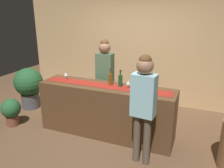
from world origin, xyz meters
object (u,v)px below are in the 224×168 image
Objects in this scene: bartender at (105,71)px; potted_plant_small at (11,110)px; wine_bottle_clear at (139,83)px; potted_plant_tall at (29,85)px; wine_glass_mid_counter at (128,83)px; wine_glass_far_end at (152,88)px; wine_bottle_green at (120,81)px; wine_glass_near_customer at (66,74)px; wine_bottle_amber at (110,79)px; customer_sipping at (144,99)px.

potted_plant_small is at bearing 31.01° from bartender.
wine_bottle_clear reaches higher than potted_plant_tall.
potted_plant_tall is at bearing 171.79° from wine_bottle_clear.
wine_glass_mid_counter is 1.00× the size of wine_glass_far_end.
wine_bottle_clear reaches higher than wine_glass_mid_counter.
wine_glass_mid_counter is 0.15× the size of potted_plant_tall.
wine_bottle_green reaches higher than potted_plant_tall.
wine_glass_near_customer is 1.73m from wine_glass_far_end.
wine_glass_far_end is at bearing -10.11° from potted_plant_tall.
wine_bottle_clear is 0.18× the size of bartender.
wine_bottle_amber is 1.00× the size of wine_bottle_green.
wine_bottle_clear is at bearing 10.38° from potted_plant_small.
wine_glass_near_customer reaches higher than potted_plant_tall.
wine_bottle_green is at bearing 164.01° from wine_glass_far_end.
potted_plant_small is (-1.61, -1.01, -0.72)m from bartender.
potted_plant_small is at bearing -169.16° from wine_glass_mid_counter.
potted_plant_tall is (-2.22, 0.35, -0.50)m from wine_bottle_amber.
wine_bottle_clear is 1.00× the size of wine_bottle_amber.
wine_bottle_clear is 2.10× the size of wine_glass_near_customer.
wine_glass_near_customer is at bearing -15.53° from potted_plant_tall.
wine_glass_near_customer is at bearing 39.35° from bartender.
wine_bottle_clear and wine_bottle_green have the same top height.
wine_bottle_clear is at bearing -1.63° from wine_glass_near_customer.
customer_sipping is (1.72, -0.65, -0.02)m from wine_glass_near_customer.
wine_glass_mid_counter is (0.35, -0.06, -0.01)m from wine_bottle_amber.
wine_bottle_amber is at bearing 176.35° from wine_bottle_green.
wine_glass_mid_counter reaches higher than potted_plant_tall.
wine_glass_near_customer is 0.15× the size of potted_plant_tall.
wine_glass_near_customer is 0.09× the size of customer_sipping.
wine_bottle_amber is at bearing 122.36° from bartender.
wine_glass_far_end is at bearing -5.94° from wine_glass_near_customer.
bartender is (-0.34, 0.51, -0.01)m from wine_bottle_amber.
wine_glass_far_end is at bearing 6.63° from potted_plant_small.
potted_plant_tall is 1.72× the size of potted_plant_small.
wine_glass_mid_counter is at bearing -9.12° from potted_plant_tall.
wine_glass_far_end is 0.08× the size of bartender.
wine_bottle_green is at bearing 174.65° from wine_bottle_clear.
wine_glass_far_end is 0.09× the size of customer_sipping.
wine_glass_near_customer and wine_glass_far_end have the same top height.
customer_sipping is at bearing -3.17° from potted_plant_small.
potted_plant_small is (-2.49, -0.46, -0.74)m from wine_bottle_clear.
bartender is at bearing 123.42° from wine_bottle_amber.
wine_bottle_green is 0.31× the size of potted_plant_tall.
wine_bottle_clear reaches higher than wine_glass_near_customer.
wine_glass_far_end is at bearing -15.81° from wine_glass_mid_counter.
customer_sipping is 2.83m from potted_plant_small.
bartender is (0.60, 0.51, -0.01)m from wine_glass_near_customer.
potted_plant_small is at bearing -169.62° from wine_bottle_clear.
bartender reaches higher than wine_glass_mid_counter.
wine_bottle_clear is 2.64m from potted_plant_small.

